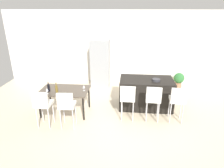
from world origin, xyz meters
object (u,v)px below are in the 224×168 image
refrigerator (101,63)px  fruit_bowl (156,80)px  kitchen_island (146,93)px  bar_chair_right (178,99)px  wine_bottle_right (49,88)px  dining_chair_near (43,103)px  dining_chair_far (67,104)px  dining_table (65,92)px  bar_chair_middle (153,98)px  bar_chair_left (128,97)px  wine_bottle_middle (57,89)px  potted_plant (179,79)px  wine_glass_left (84,87)px  wine_glass_far (47,90)px

refrigerator → fruit_bowl: size_ratio=7.72×
kitchen_island → bar_chair_right: bar_chair_right is taller
wine_bottle_right → dining_chair_near: bearing=-82.4°
dining_chair_far → dining_table: bearing=111.4°
bar_chair_middle → fruit_bowl: (0.14, 0.73, 0.26)m
bar_chair_middle → bar_chair_right: (0.64, -0.00, 0.00)m
bar_chair_left → wine_bottle_middle: size_ratio=3.56×
bar_chair_middle → potted_plant: bearing=63.5°
bar_chair_middle → dining_chair_far: size_ratio=1.00×
kitchen_island → dining_chair_far: bearing=-145.8°
kitchen_island → dining_table: 2.50m
fruit_bowl → wine_glass_left: bearing=-166.4°
bar_chair_middle → fruit_bowl: 0.79m
potted_plant → kitchen_island: bearing=-129.6°
kitchen_island → dining_table: (-2.42, -0.62, 0.21)m
bar_chair_left → wine_bottle_middle: 2.01m
wine_bottle_middle → wine_bottle_right: bearing=167.2°
dining_table → dining_chair_near: size_ratio=1.33×
bar_chair_right → wine_glass_far: bar_chair_right is taller
potted_plant → wine_bottle_right: bearing=-149.9°
dining_chair_near → wine_glass_left: bearing=41.4°
wine_bottle_right → dining_table: bearing=19.7°
bar_chair_middle → wine_glass_far: bar_chair_middle is taller
wine_bottle_right → kitchen_island: bearing=15.1°
dining_chair_far → wine_bottle_right: dining_chair_far is taller
bar_chair_right → wine_glass_far: 3.57m
kitchen_island → wine_bottle_middle: 2.72m
kitchen_island → bar_chair_left: (-0.56, -0.85, 0.24)m
potted_plant → wine_bottle_middle: bearing=-147.7°
bar_chair_left → fruit_bowl: 1.14m
wine_glass_left → fruit_bowl: (2.10, 0.51, 0.09)m
bar_chair_left → wine_bottle_right: bearing=177.6°
bar_chair_left → kitchen_island: bearing=56.8°
dining_chair_near → dining_chair_far: bearing=0.0°
bar_chair_right → refrigerator: 3.55m
dining_table → wine_bottle_middle: bearing=-126.4°
dining_chair_near → bar_chair_left: bearing=14.8°
bar_chair_right → potted_plant: bearing=76.2°
bar_chair_middle → bar_chair_right: bearing=-0.0°
wine_bottle_right → refrigerator: size_ratio=0.16×
bar_chair_left → wine_bottle_right: size_ratio=3.63×
refrigerator → bar_chair_left: bearing=-66.3°
bar_chair_right → wine_glass_left: 2.62m
refrigerator → potted_plant: bearing=-0.2°
wine_glass_left → wine_glass_far: size_ratio=1.00×
bar_chair_left → potted_plant: bearing=52.4°
kitchen_island → potted_plant: (1.40, 1.69, -0.10)m
dining_table → wine_glass_far: bearing=-139.0°
dining_chair_near → fruit_bowl: dining_chair_near is taller
dining_chair_near → wine_bottle_middle: dining_chair_near is taller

